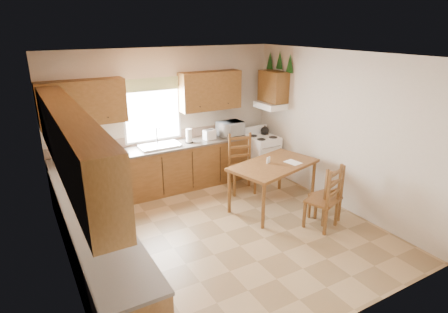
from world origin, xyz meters
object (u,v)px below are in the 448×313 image
stove (262,157)px  chair_near_right (322,197)px  chair_far_right (242,164)px  chair_far_left (233,160)px  microwave (230,129)px  chair_near_left (326,192)px  dining_table (273,185)px

stove → chair_near_right: size_ratio=0.80×
chair_near_right → chair_far_right: size_ratio=0.95×
stove → chair_far_left: chair_far_left is taller
microwave → chair_near_left: microwave is taller
microwave → chair_far_left: (-0.06, -0.21, -0.62)m
stove → chair_far_right: chair_far_right is taller
chair_far_left → chair_far_right: chair_far_right is taller
chair_near_left → chair_far_left: size_ratio=1.10×
microwave → dining_table: bearing=-95.5°
chair_near_left → chair_far_left: (-0.46, 2.18, -0.05)m
microwave → chair_far_right: microwave is taller
chair_far_left → microwave: bearing=50.5°
microwave → dining_table: size_ratio=0.31×
stove → chair_far_right: bearing=-151.6°
stove → chair_near_right: chair_near_right is taller
chair_far_left → chair_far_right: size_ratio=0.79×
chair_near_left → chair_far_right: size_ratio=0.87×
chair_far_right → dining_table: bearing=-65.7°
dining_table → chair_far_left: chair_far_left is taller
microwave → chair_near_right: microwave is taller
microwave → chair_far_left: 0.66m
stove → chair_far_left: bearing=171.8°
stove → chair_far_right: (-0.82, -0.48, 0.13)m
microwave → chair_far_right: size_ratio=0.43×
dining_table → chair_far_right: chair_far_right is taller
microwave → chair_near_left: size_ratio=0.49×
microwave → chair_near_right: (0.17, -2.54, -0.54)m
stove → chair_near_left: chair_near_left is taller
chair_far_left → chair_far_right: 0.58m
chair_far_right → microwave: bearing=93.0°
dining_table → chair_far_left: (0.01, 1.38, 0.03)m
chair_near_right → chair_near_left: bearing=-165.7°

